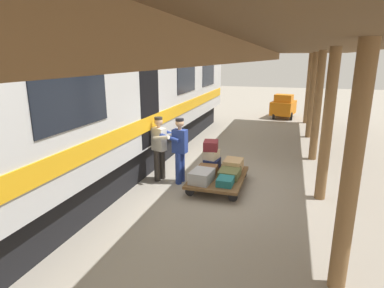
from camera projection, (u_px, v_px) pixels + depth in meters
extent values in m
plane|color=gray|center=(230.00, 188.00, 8.06)|extent=(60.00, 60.00, 0.00)
cylinder|color=brown|center=(309.00, 89.00, 15.69)|extent=(0.24, 0.24, 3.40)
cylinder|color=brown|center=(312.00, 96.00, 12.80)|extent=(0.24, 0.24, 3.40)
cylinder|color=brown|center=(317.00, 107.00, 9.91)|extent=(0.24, 0.24, 3.40)
cylinder|color=brown|center=(327.00, 127.00, 7.02)|extent=(0.24, 0.24, 3.40)
cylinder|color=brown|center=(351.00, 175.00, 4.13)|extent=(0.24, 0.24, 3.40)
cube|color=brown|center=(337.00, 42.00, 6.56)|extent=(3.20, 19.59, 0.16)
cube|color=brown|center=(260.00, 54.00, 7.06)|extent=(0.08, 19.59, 0.30)
cube|color=silver|center=(98.00, 90.00, 8.48)|extent=(3.00, 17.17, 2.90)
cube|color=black|center=(103.00, 158.00, 8.97)|extent=(2.55, 16.31, 0.90)
cube|color=#99999E|center=(93.00, 28.00, 8.08)|extent=(2.76, 16.83, 0.20)
cube|color=gold|center=(151.00, 123.00, 8.26)|extent=(0.03, 16.83, 0.36)
cube|color=black|center=(208.00, 75.00, 13.57)|extent=(0.02, 1.89, 0.84)
cube|color=black|center=(187.00, 80.00, 10.80)|extent=(0.02, 1.89, 0.84)
cube|color=black|center=(74.00, 103.00, 5.25)|extent=(0.02, 1.89, 0.84)
cube|color=black|center=(148.00, 107.00, 8.17)|extent=(0.12, 1.10, 2.00)
cube|color=brown|center=(218.00, 177.00, 8.07)|extent=(1.28, 1.89, 0.07)
cylinder|color=black|center=(233.00, 197.00, 7.26)|extent=(0.22, 0.05, 0.22)
cylinder|color=black|center=(190.00, 191.00, 7.55)|extent=(0.22, 0.05, 0.22)
cylinder|color=black|center=(243.00, 174.00, 8.66)|extent=(0.22, 0.05, 0.22)
cylinder|color=black|center=(206.00, 171.00, 8.95)|extent=(0.22, 0.05, 0.22)
cube|color=tan|center=(233.00, 165.00, 8.42)|extent=(0.48, 0.59, 0.30)
cube|color=#9EA0A5|center=(202.00, 176.00, 7.63)|extent=(0.53, 0.68, 0.28)
cube|color=brown|center=(230.00, 173.00, 7.95)|extent=(0.50, 0.64, 0.20)
cube|color=navy|center=(212.00, 163.00, 8.59)|extent=(0.40, 0.47, 0.26)
cube|color=brown|center=(207.00, 170.00, 8.11)|extent=(0.47, 0.50, 0.22)
cube|color=#1E666B|center=(225.00, 181.00, 7.48)|extent=(0.37, 0.50, 0.18)
cube|color=beige|center=(211.00, 154.00, 8.54)|extent=(0.40, 0.47, 0.24)
cube|color=maroon|center=(211.00, 145.00, 8.51)|extent=(0.44, 0.54, 0.24)
cylinder|color=navy|center=(182.00, 166.00, 8.39)|extent=(0.16, 0.16, 0.82)
cylinder|color=navy|center=(178.00, 169.00, 8.22)|extent=(0.16, 0.16, 0.82)
cube|color=navy|center=(180.00, 141.00, 8.12)|extent=(0.38, 0.26, 0.60)
cylinder|color=tan|center=(180.00, 128.00, 8.04)|extent=(0.09, 0.09, 0.06)
sphere|color=tan|center=(180.00, 123.00, 8.00)|extent=(0.22, 0.22, 0.22)
cylinder|color=black|center=(180.00, 120.00, 7.98)|extent=(0.21, 0.21, 0.06)
cylinder|color=navy|center=(175.00, 135.00, 8.32)|extent=(0.54, 0.16, 0.21)
cylinder|color=navy|center=(169.00, 138.00, 8.04)|extent=(0.54, 0.16, 0.21)
cylinder|color=#332D28|center=(157.00, 166.00, 8.42)|extent=(0.16, 0.16, 0.82)
cylinder|color=#332D28|center=(162.00, 164.00, 8.57)|extent=(0.16, 0.16, 0.82)
cube|color=silver|center=(159.00, 139.00, 8.31)|extent=(0.41, 0.33, 0.60)
cylinder|color=tan|center=(159.00, 127.00, 8.23)|extent=(0.09, 0.09, 0.06)
sphere|color=tan|center=(158.00, 121.00, 8.19)|extent=(0.22, 0.22, 0.22)
cylinder|color=#332D28|center=(158.00, 118.00, 8.17)|extent=(0.21, 0.21, 0.06)
cylinder|color=silver|center=(161.00, 138.00, 8.04)|extent=(0.53, 0.27, 0.21)
cylinder|color=silver|center=(169.00, 135.00, 8.28)|extent=(0.53, 0.27, 0.21)
cube|color=orange|center=(283.00, 108.00, 17.41)|extent=(1.40, 1.88, 0.70)
cube|color=orange|center=(284.00, 99.00, 16.96)|extent=(1.02, 0.86, 0.50)
cylinder|color=black|center=(291.00, 116.00, 16.82)|extent=(0.12, 0.40, 0.40)
cylinder|color=black|center=(274.00, 115.00, 17.08)|extent=(0.12, 0.40, 0.40)
cylinder|color=black|center=(291.00, 113.00, 17.93)|extent=(0.12, 0.40, 0.40)
cylinder|color=black|center=(275.00, 112.00, 18.19)|extent=(0.12, 0.40, 0.40)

